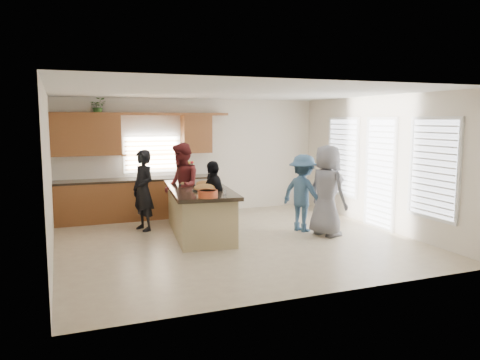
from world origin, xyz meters
name	(u,v)px	position (x,y,z in m)	size (l,w,h in m)	color
floor	(236,241)	(0.00, 0.00, 0.00)	(6.50, 6.50, 0.00)	beige
room_shell	(236,141)	(0.00, 0.00, 1.90)	(6.52, 6.02, 2.81)	silver
back_cabinetry	(135,180)	(-1.47, 2.73, 0.91)	(4.08, 0.66, 2.46)	brown
right_wall_glazing	(381,166)	(3.22, -0.13, 1.34)	(0.06, 4.00, 2.25)	white
island	(199,212)	(-0.50, 0.75, 0.45)	(1.48, 2.82, 0.95)	tan
platter_front	(205,189)	(-0.49, 0.40, 0.98)	(0.47, 0.47, 0.19)	black
platter_mid	(204,184)	(-0.31, 1.00, 0.98)	(0.39, 0.39, 0.16)	black
platter_back	(187,184)	(-0.61, 1.25, 0.98)	(0.32, 0.32, 0.13)	black
salad_bowl	(208,193)	(-0.69, -0.43, 1.02)	(0.35, 0.35, 0.13)	#CA4B24
clear_cup	(225,191)	(-0.29, -0.21, 1.00)	(0.07, 0.07, 0.11)	white
plate_stack	(189,180)	(-0.45, 1.72, 0.98)	(0.19, 0.19, 0.06)	#A381BC
flower_vase	(191,171)	(-0.37, 1.83, 1.17)	(0.14, 0.14, 0.44)	silver
potted_plant	(98,106)	(-2.21, 2.82, 2.59)	(0.34, 0.30, 0.38)	#3E722D
woman_left_back	(143,190)	(-1.48, 1.52, 0.84)	(0.61, 0.40, 1.69)	black
woman_left_mid	(182,187)	(-0.73, 1.26, 0.91)	(0.89, 0.69, 1.83)	maroon
woman_left_front	(213,199)	(-0.28, 0.53, 0.75)	(0.88, 0.37, 1.50)	black
woman_right_back	(303,193)	(1.59, 0.26, 0.80)	(1.03, 0.59, 1.59)	#314F6B
woman_right_front	(327,191)	(1.83, -0.26, 0.90)	(0.88, 0.58, 1.81)	slate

